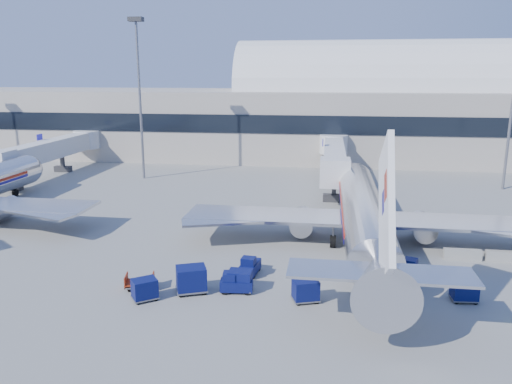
% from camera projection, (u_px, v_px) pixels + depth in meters
% --- Properties ---
extents(ground, '(260.00, 260.00, 0.00)m').
position_uv_depth(ground, '(244.00, 257.00, 41.86)').
color(ground, gray).
rests_on(ground, ground).
extents(terminal, '(170.00, 28.15, 21.00)m').
position_uv_depth(terminal, '(222.00, 114.00, 95.91)').
color(terminal, '#B2AA9E').
rests_on(terminal, ground).
extents(airliner_main, '(32.00, 37.26, 12.07)m').
position_uv_depth(airliner_main, '(363.00, 214.00, 44.13)').
color(airliner_main, silver).
rests_on(airliner_main, ground).
extents(jetbridge_near, '(4.40, 27.50, 6.25)m').
position_uv_depth(jetbridge_near, '(334.00, 155.00, 69.57)').
color(jetbridge_near, silver).
rests_on(jetbridge_near, ground).
extents(jetbridge_mid, '(4.40, 27.50, 6.25)m').
position_uv_depth(jetbridge_mid, '(54.00, 149.00, 75.41)').
color(jetbridge_mid, silver).
rests_on(jetbridge_mid, ground).
extents(mast_west, '(2.00, 1.20, 22.60)m').
position_uv_depth(mast_west, '(139.00, 75.00, 70.12)').
color(mast_west, slate).
rests_on(mast_west, ground).
extents(barrier_near, '(3.00, 0.55, 0.90)m').
position_uv_depth(barrier_near, '(462.00, 254.00, 41.18)').
color(barrier_near, '#9E9E96').
rests_on(barrier_near, ground).
extents(barrier_mid, '(3.00, 0.55, 0.90)m').
position_uv_depth(barrier_mid, '(505.00, 256.00, 40.72)').
color(barrier_mid, '#9E9E96').
rests_on(barrier_mid, ground).
extents(tug_lead, '(2.36, 1.35, 1.47)m').
position_uv_depth(tug_lead, '(235.00, 283.00, 34.99)').
color(tug_lead, '#090F47').
rests_on(tug_lead, ground).
extents(tug_right, '(2.58, 1.94, 1.51)m').
position_uv_depth(tug_right, '(416.00, 270.00, 37.24)').
color(tug_right, '#090F47').
rests_on(tug_right, ground).
extents(tug_left, '(1.43, 2.44, 1.51)m').
position_uv_depth(tug_left, '(250.00, 266.00, 38.09)').
color(tug_left, '#090F47').
rests_on(tug_left, ground).
extents(cart_train_a, '(1.77, 1.37, 1.52)m').
position_uv_depth(cart_train_a, '(240.00, 280.00, 35.12)').
color(cart_train_a, '#090F47').
rests_on(cart_train_a, ground).
extents(cart_train_b, '(2.59, 2.31, 1.88)m').
position_uv_depth(cart_train_b, '(191.00, 279.00, 34.87)').
color(cart_train_b, '#090F47').
rests_on(cart_train_b, ground).
extents(cart_train_c, '(2.12, 2.03, 1.48)m').
position_uv_depth(cart_train_c, '(145.00, 289.00, 33.76)').
color(cart_train_c, '#090F47').
rests_on(cart_train_c, ground).
extents(cart_solo_near, '(2.08, 1.82, 1.53)m').
position_uv_depth(cart_solo_near, '(306.00, 290.00, 33.52)').
color(cart_solo_near, '#090F47').
rests_on(cart_solo_near, ground).
extents(cart_solo_far, '(1.79, 1.42, 1.50)m').
position_uv_depth(cart_solo_far, '(464.00, 290.00, 33.58)').
color(cart_solo_far, '#090F47').
rests_on(cart_solo_far, ground).
extents(cart_open_red, '(2.23, 1.79, 0.53)m').
position_uv_depth(cart_open_red, '(140.00, 284.00, 35.62)').
color(cart_open_red, slate).
rests_on(cart_open_red, ground).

